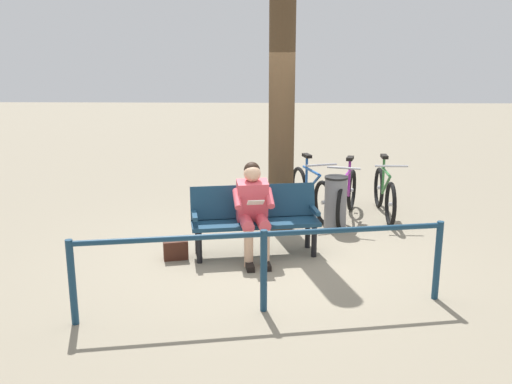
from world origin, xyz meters
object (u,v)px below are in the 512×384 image
Objects in this scene: tree_trunk at (282,96)px; bicycle_red at (384,194)px; handbag at (176,250)px; bicycle_orange at (310,192)px; litter_bin at (335,202)px; person_reading at (253,207)px; bicycle_blue at (347,196)px; bench at (254,215)px.

tree_trunk is 2.28× the size of bicycle_red.
bicycle_orange is (-1.81, -1.99, 0.24)m from handbag.
litter_bin is 0.48× the size of bicycle_orange.
tree_trunk is at bearing -51.82° from bicycle_orange.
bicycle_orange reaches higher than handbag.
tree_trunk reaches higher than person_reading.
handbag is at bearing -36.55° from bicycle_blue.
bicycle_blue reaches higher than handbag.
bicycle_red reaches higher than handbag.
person_reading is 0.71× the size of bicycle_red.
tree_trunk reaches higher than bench.
bicycle_blue is at bearing -153.71° from tree_trunk.
bicycle_blue is (-1.02, -0.50, -1.56)m from tree_trunk.
bicycle_blue is 0.58m from bicycle_orange.
handbag is at bearing 4.60° from bench.
person_reading reaches higher than bench.
tree_trunk is (-1.33, -1.28, 1.80)m from handbag.
bicycle_orange is at bearing -132.24° from handbag.
bicycle_red is (-1.98, -1.69, -0.15)m from bench.
bicycle_red reaches higher than litter_bin.
bicycle_orange is (-0.83, -1.74, -0.15)m from bench.
bench is 1.56m from litter_bin.
bicycle_orange reaches higher than bench.
bicycle_orange is at bearing -94.63° from bicycle_blue.
person_reading is 1.71m from litter_bin.
handbag is 2.51m from litter_bin.
tree_trunk is 1.72m from litter_bin.
litter_bin is at bearing -147.25° from bench.
bench is 0.23m from person_reading.
tree_trunk is at bearing -118.84° from bench.
bench is 1.38× the size of person_reading.
handbag is (0.98, 0.25, -0.39)m from bench.
tree_trunk reaches higher than bicycle_blue.
tree_trunk is at bearing 2.23° from litter_bin.
person_reading is (0.01, 0.17, 0.16)m from bench.
bench is at bearing -43.33° from bicycle_orange.
bicycle_orange is (-0.48, -0.71, -1.56)m from tree_trunk.
litter_bin is at bearing -51.56° from bicycle_red.
bicycle_blue is 1.01× the size of bicycle_orange.
bench is 0.99× the size of bicycle_red.
bicycle_blue is at bearing -73.94° from bicycle_red.
bicycle_red is (-0.83, -0.64, -0.03)m from litter_bin.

